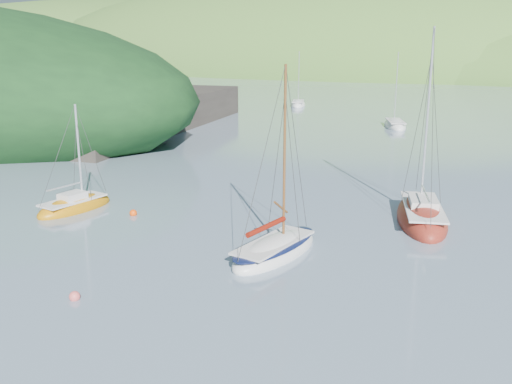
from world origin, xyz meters
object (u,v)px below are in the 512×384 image
at_px(distant_sloop_a, 395,126).
at_px(distant_sloop_c, 298,105).
at_px(sloop_red, 422,217).
at_px(sailboat_yellow, 75,207).
at_px(daysailer_white, 275,250).

distance_m(distant_sloop_a, distant_sloop_c, 23.12).
bearing_deg(distant_sloop_c, sloop_red, -80.17).
relative_size(sloop_red, distant_sloop_a, 1.24).
xyz_separation_m(distant_sloop_a, distant_sloop_c, (-18.04, 14.45, -0.00)).
bearing_deg(distant_sloop_a, sailboat_yellow, -124.55).
height_order(sloop_red, distant_sloop_c, sloop_red).
height_order(sailboat_yellow, distant_sloop_a, distant_sloop_a).
distance_m(daysailer_white, sloop_red, 9.45).
height_order(daysailer_white, sloop_red, sloop_red).
relative_size(daysailer_white, sailboat_yellow, 1.38).
bearing_deg(distant_sloop_c, daysailer_white, -88.06).
height_order(sloop_red, distant_sloop_a, sloop_red).
relative_size(sloop_red, sailboat_yellow, 1.68).
xyz_separation_m(daysailer_white, distant_sloop_a, (-5.05, 41.29, -0.05)).
bearing_deg(distant_sloop_a, distant_sloop_c, 118.33).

